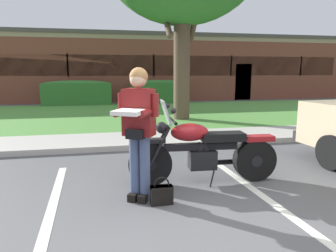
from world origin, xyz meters
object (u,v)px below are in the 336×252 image
handbag (162,193)px  brick_building (141,68)px  rider_person (138,124)px  motorcycle (209,151)px  hedge_left (77,92)px  hedge_center_left (158,91)px

handbag → brick_building: 19.26m
rider_person → motorcycle: bearing=22.1°
handbag → hedge_left: size_ratio=0.11×
rider_person → brick_building: (2.33, 18.88, 0.90)m
handbag → hedge_left: (-1.94, 11.99, 0.51)m
motorcycle → handbag: size_ratio=6.23×
motorcycle → hedge_left: motorcycle is taller
brick_building → motorcycle: bearing=-93.8°
hedge_left → motorcycle: bearing=-76.2°
handbag → brick_building: size_ratio=0.01×
hedge_left → hedge_center_left: 4.00m
handbag → hedge_left: 12.16m
rider_person → handbag: size_ratio=4.74×
motorcycle → handbag: (-0.84, -0.63, -0.34)m
brick_building → hedge_center_left: bearing=-90.1°
hedge_center_left → motorcycle: bearing=-96.1°
motorcycle → hedge_center_left: 11.43m
motorcycle → handbag: 1.11m
motorcycle → rider_person: rider_person is taller
brick_building → hedge_left: bearing=-119.6°
handbag → hedge_center_left: hedge_center_left is taller
rider_person → brick_building: 19.05m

